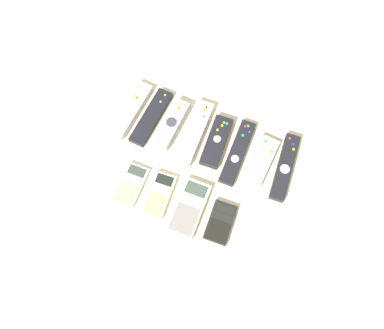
{
  "coord_description": "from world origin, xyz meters",
  "views": [
    {
      "loc": [
        0.14,
        -0.32,
        1.02
      ],
      "look_at": [
        0.0,
        0.03,
        0.01
      ],
      "focal_mm": 35.0,
      "sensor_mm": 36.0,
      "label": 1
    }
  ],
  "objects_px": {
    "remote_2": "(172,124)",
    "remote_7": "(285,167)",
    "remote_1": "(151,117)",
    "remote_5": "(238,152)",
    "calculator_2": "(189,208)",
    "calculator_0": "(131,185)",
    "remote_3": "(194,132)",
    "remote_6": "(261,160)",
    "calculator_3": "(220,222)",
    "calculator_1": "(159,195)",
    "remote_0": "(130,110)",
    "remote_4": "(217,142)"
  },
  "relations": [
    {
      "from": "remote_2",
      "to": "remote_7",
      "type": "height_order",
      "value": "remote_2"
    },
    {
      "from": "remote_1",
      "to": "remote_2",
      "type": "xyz_separation_m",
      "value": [
        0.07,
        0.0,
        0.01
      ]
    },
    {
      "from": "remote_5",
      "to": "remote_2",
      "type": "bearing_deg",
      "value": 177.37
    },
    {
      "from": "remote_7",
      "to": "calculator_2",
      "type": "distance_m",
      "value": 0.3
    },
    {
      "from": "remote_1",
      "to": "calculator_0",
      "type": "relative_size",
      "value": 1.61
    },
    {
      "from": "remote_3",
      "to": "remote_6",
      "type": "height_order",
      "value": "remote_3"
    },
    {
      "from": "remote_1",
      "to": "calculator_3",
      "type": "height_order",
      "value": "remote_1"
    },
    {
      "from": "remote_7",
      "to": "calculator_2",
      "type": "bearing_deg",
      "value": -137.74
    },
    {
      "from": "remote_2",
      "to": "calculator_0",
      "type": "bearing_deg",
      "value": -95.32
    },
    {
      "from": "remote_5",
      "to": "remote_1",
      "type": "bearing_deg",
      "value": 177.89
    },
    {
      "from": "remote_3",
      "to": "calculator_1",
      "type": "height_order",
      "value": "remote_3"
    },
    {
      "from": "remote_1",
      "to": "remote_7",
      "type": "height_order",
      "value": "remote_7"
    },
    {
      "from": "calculator_0",
      "to": "remote_7",
      "type": "bearing_deg",
      "value": 27.78
    },
    {
      "from": "remote_2",
      "to": "remote_3",
      "type": "relative_size",
      "value": 0.79
    },
    {
      "from": "remote_0",
      "to": "remote_2",
      "type": "bearing_deg",
      "value": 4.96
    },
    {
      "from": "remote_1",
      "to": "remote_3",
      "type": "xyz_separation_m",
      "value": [
        0.14,
        0.0,
        0.0
      ]
    },
    {
      "from": "calculator_1",
      "to": "calculator_3",
      "type": "bearing_deg",
      "value": -5.96
    },
    {
      "from": "remote_0",
      "to": "calculator_1",
      "type": "bearing_deg",
      "value": -43.88
    },
    {
      "from": "calculator_1",
      "to": "remote_6",
      "type": "bearing_deg",
      "value": 38.27
    },
    {
      "from": "remote_1",
      "to": "calculator_0",
      "type": "height_order",
      "value": "remote_1"
    },
    {
      "from": "remote_4",
      "to": "calculator_2",
      "type": "height_order",
      "value": "remote_4"
    },
    {
      "from": "calculator_1",
      "to": "calculator_2",
      "type": "relative_size",
      "value": 0.82
    },
    {
      "from": "remote_5",
      "to": "calculator_2",
      "type": "relative_size",
      "value": 1.29
    },
    {
      "from": "remote_3",
      "to": "calculator_3",
      "type": "bearing_deg",
      "value": -53.71
    },
    {
      "from": "remote_2",
      "to": "remote_6",
      "type": "bearing_deg",
      "value": 1.87
    },
    {
      "from": "remote_2",
      "to": "remote_0",
      "type": "bearing_deg",
      "value": -175.67
    },
    {
      "from": "remote_2",
      "to": "remote_5",
      "type": "bearing_deg",
      "value": 0.74
    },
    {
      "from": "remote_6",
      "to": "calculator_0",
      "type": "bearing_deg",
      "value": -142.38
    },
    {
      "from": "calculator_1",
      "to": "calculator_2",
      "type": "distance_m",
      "value": 0.09
    },
    {
      "from": "remote_3",
      "to": "remote_7",
      "type": "height_order",
      "value": "remote_3"
    },
    {
      "from": "remote_7",
      "to": "calculator_0",
      "type": "relative_size",
      "value": 1.69
    },
    {
      "from": "remote_3",
      "to": "remote_2",
      "type": "bearing_deg",
      "value": 179.32
    },
    {
      "from": "calculator_0",
      "to": "calculator_1",
      "type": "height_order",
      "value": "calculator_1"
    },
    {
      "from": "remote_2",
      "to": "calculator_0",
      "type": "xyz_separation_m",
      "value": [
        -0.03,
        -0.22,
        -0.01
      ]
    },
    {
      "from": "remote_5",
      "to": "remote_7",
      "type": "distance_m",
      "value": 0.14
    },
    {
      "from": "remote_1",
      "to": "remote_4",
      "type": "xyz_separation_m",
      "value": [
        0.21,
        -0.0,
        0.0
      ]
    },
    {
      "from": "calculator_3",
      "to": "remote_3",
      "type": "bearing_deg",
      "value": 124.76
    },
    {
      "from": "remote_0",
      "to": "remote_2",
      "type": "xyz_separation_m",
      "value": [
        0.14,
        0.0,
        0.0
      ]
    },
    {
      "from": "calculator_1",
      "to": "remote_5",
      "type": "bearing_deg",
      "value": 48.4
    },
    {
      "from": "remote_3",
      "to": "calculator_0",
      "type": "height_order",
      "value": "remote_3"
    },
    {
      "from": "remote_1",
      "to": "remote_3",
      "type": "height_order",
      "value": "remote_3"
    },
    {
      "from": "remote_7",
      "to": "remote_2",
      "type": "bearing_deg",
      "value": 176.26
    },
    {
      "from": "remote_3",
      "to": "calculator_3",
      "type": "distance_m",
      "value": 0.28
    },
    {
      "from": "remote_5",
      "to": "calculator_2",
      "type": "height_order",
      "value": "same"
    },
    {
      "from": "remote_6",
      "to": "remote_5",
      "type": "bearing_deg",
      "value": -173.75
    },
    {
      "from": "remote_0",
      "to": "calculator_2",
      "type": "bearing_deg",
      "value": -33.14
    },
    {
      "from": "remote_0",
      "to": "remote_4",
      "type": "relative_size",
      "value": 1.21
    },
    {
      "from": "remote_6",
      "to": "calculator_0",
      "type": "distance_m",
      "value": 0.38
    },
    {
      "from": "remote_7",
      "to": "calculator_3",
      "type": "xyz_separation_m",
      "value": [
        -0.11,
        -0.22,
        -0.0
      ]
    },
    {
      "from": "calculator_2",
      "to": "calculator_3",
      "type": "height_order",
      "value": "calculator_2"
    }
  ]
}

